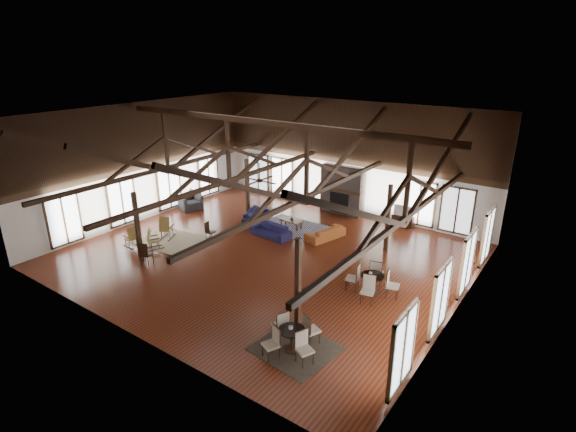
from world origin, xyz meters
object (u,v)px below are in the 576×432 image
Objects in this scene: sofa_navy_front at (271,231)px; cafe_table_far at (372,281)px; sofa_navy_left at (256,215)px; sofa_orange at (325,233)px; coffee_table at (291,221)px; armchair at (190,202)px; tv_console at (403,221)px; cafe_table_near at (292,336)px.

cafe_table_far is (6.26, -2.08, 0.21)m from sofa_navy_front.
sofa_navy_left is 0.99× the size of cafe_table_far.
cafe_table_far is (8.17, -3.29, 0.22)m from sofa_navy_left.
sofa_orange is 5.23m from cafe_table_far.
armchair is at bearing -165.42° from coffee_table.
sofa_navy_front is at bearing -141.56° from sofa_navy_left.
tv_console is (4.63, 4.98, -0.03)m from sofa_navy_front.
sofa_orange is (4.18, 0.09, 0.00)m from sofa_navy_left.
cafe_table_near is (3.49, -7.79, 0.20)m from sofa_orange.
sofa_navy_left is 4.21m from armchair.
sofa_orange is 8.54m from cafe_table_near.
sofa_navy_left reaches higher than coffee_table.
coffee_table is (0.17, 1.47, 0.07)m from sofa_navy_front.
sofa_navy_left is at bearing 152.64° from sofa_navy_front.
coffee_table is 0.62× the size of cafe_table_near.
sofa_navy_front is 1.71× the size of armchair.
cafe_table_far is at bearing -131.11° from sofa_navy_left.
armchair is 13.75m from cafe_table_near.
sofa_navy_front reaches higher than tv_console.
sofa_navy_left is (-1.91, 1.21, -0.01)m from sofa_navy_front.
cafe_table_far is at bearing 65.49° from sofa_orange.
sofa_navy_front is 6.09m from armchair.
armchair is 0.60× the size of cafe_table_far.
sofa_orange is 2.10m from coffee_table.
sofa_orange is 8.37m from armchair.
sofa_navy_left is at bearing -60.93° from armchair.
sofa_navy_front is 1.76× the size of coffee_table.
armchair reaches higher than sofa_orange.
armchair is 1.10× the size of tv_console.
sofa_navy_left is at bearing 158.08° from cafe_table_far.
sofa_orange is at bearing -107.96° from sofa_navy_left.
sofa_navy_front is 1.89× the size of tv_console.
cafe_table_near is at bearing -96.50° from cafe_table_far.
cafe_table_near is at bearing 39.83° from sofa_orange.
sofa_navy_front is 1.48m from coffee_table.
sofa_orange reaches higher than tv_console.
cafe_table_far is (0.50, 4.42, 0.02)m from cafe_table_near.
cafe_table_near is at bearing -154.33° from sofa_navy_left.
sofa_orange is 4.37m from tv_console.
armchair is (-6.06, 0.53, 0.09)m from sofa_navy_front.
sofa_navy_front reaches higher than sofa_orange.
tv_console is at bearing -47.60° from armchair.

